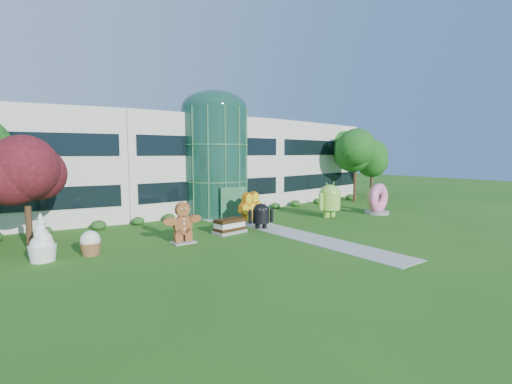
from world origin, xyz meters
TOP-DOWN VIEW (x-y plane):
  - ground at (0.00, 0.00)m, footprint 140.00×140.00m
  - building at (0.00, 18.00)m, footprint 46.00×15.00m
  - atrium at (0.00, 12.00)m, footprint 6.00×6.00m
  - walkway at (0.00, 2.00)m, footprint 2.40×20.00m
  - tree_red at (-15.50, 7.50)m, footprint 4.00×4.00m
  - trees_backdrop at (0.00, 13.00)m, footprint 52.00×8.00m
  - android_green at (7.47, 4.50)m, footprint 3.21×2.29m
  - android_black at (-0.73, 4.04)m, footprint 2.39×2.06m
  - donut at (12.43, 3.02)m, footprint 2.96×1.65m
  - gingerbread at (-7.49, 3.47)m, footprint 2.94×1.18m
  - ice_cream_sandwich at (-3.48, 4.18)m, footprint 2.53×1.50m
  - honeycomb at (0.17, 6.62)m, footprint 3.12×1.85m
  - froyo at (-15.25, 4.35)m, footprint 1.78×1.78m
  - cupcake at (-12.90, 4.08)m, footprint 1.54×1.54m

SIDE VIEW (x-z plane):
  - ground at x=0.00m, z-range 0.00..0.00m
  - walkway at x=0.00m, z-range 0.00..0.04m
  - ice_cream_sandwich at x=-3.48m, z-range 0.00..1.07m
  - cupcake at x=-12.90m, z-range 0.00..1.41m
  - android_black at x=-0.73m, z-range 0.00..2.29m
  - honeycomb at x=0.17m, z-range 0.00..2.31m
  - froyo at x=-15.25m, z-range 0.00..2.58m
  - gingerbread at x=-7.49m, z-range 0.00..2.69m
  - donut at x=12.43m, z-range 0.00..2.94m
  - android_green at x=7.47m, z-range 0.00..3.46m
  - tree_red at x=-15.50m, z-range 0.00..6.00m
  - trees_backdrop at x=0.00m, z-range 0.00..8.40m
  - building at x=0.00m, z-range 0.00..9.30m
  - atrium at x=0.00m, z-range 0.00..9.80m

